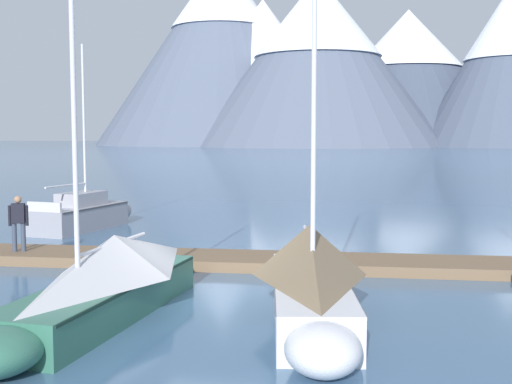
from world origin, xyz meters
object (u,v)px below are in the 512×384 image
Objects in this scene: sailboat_mid_dock_port at (311,277)px; person_on_dock at (18,220)px; sailboat_second_berth at (102,282)px; sailboat_nearest_berth at (87,213)px.

person_on_dock is (-9.40, 4.75, 0.34)m from sailboat_mid_dock_port.
sailboat_mid_dock_port is at bearing 8.89° from sailboat_second_berth.
sailboat_second_berth is at bearing -63.24° from sailboat_nearest_berth.
person_on_dock is (-5.13, 5.42, 0.46)m from sailboat_second_berth.
sailboat_nearest_berth reaches higher than person_on_dock.
sailboat_nearest_berth is at bearing 116.76° from sailboat_second_berth.
sailboat_mid_dock_port is (10.48, -11.66, 0.30)m from sailboat_nearest_berth.
sailboat_second_berth is at bearing -171.11° from sailboat_mid_dock_port.
sailboat_nearest_berth is at bearing 98.92° from person_on_dock.
sailboat_mid_dock_port is at bearing -48.03° from sailboat_nearest_berth.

